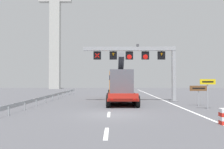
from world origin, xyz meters
TOP-DOWN VIEW (x-y plane):
  - ground at (0.00, 0.00)m, footprint 112.00×112.00m
  - lane_markings at (-0.24, 27.86)m, footprint 0.20×70.32m
  - edge_line_right at (6.20, 12.00)m, footprint 0.20×63.00m
  - overhead_lane_gantry at (3.28, 10.75)m, footprint 11.02×0.90m
  - heavy_haul_truck_red at (0.86, 11.80)m, footprint 3.11×14.08m
  - exit_sign_yellow at (8.17, 3.39)m, footprint 1.34×0.15m
  - tourist_info_sign_brown at (8.30, 5.95)m, footprint 1.71×0.15m
  - guardrail_left at (-7.29, 13.04)m, footprint 0.13×30.08m
  - bridge_pylon_distant at (-16.12, 48.84)m, footprint 9.00×2.00m

SIDE VIEW (x-z plane):
  - ground at x=0.00m, z-range 0.00..0.00m
  - edge_line_right at x=6.20m, z-range 0.00..0.01m
  - lane_markings at x=-0.24m, z-range 0.00..0.01m
  - guardrail_left at x=-7.29m, z-range 0.18..0.94m
  - tourist_info_sign_brown at x=8.30m, z-range 0.53..2.47m
  - exit_sign_yellow at x=8.17m, z-range 0.63..3.19m
  - heavy_haul_truck_red at x=0.86m, z-range -0.66..4.64m
  - overhead_lane_gantry at x=3.28m, z-range 1.81..8.48m
  - bridge_pylon_distant at x=-16.12m, z-range 0.40..40.34m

